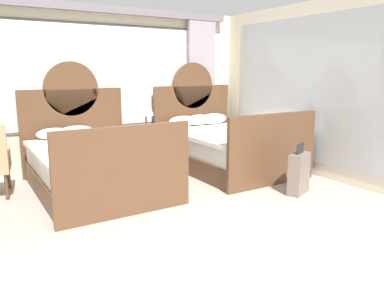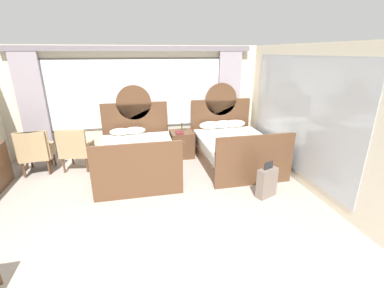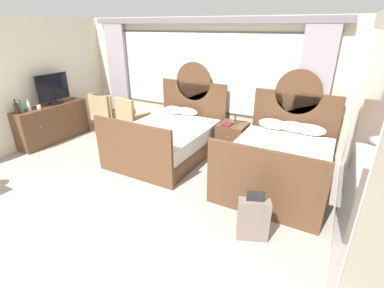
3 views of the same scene
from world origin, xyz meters
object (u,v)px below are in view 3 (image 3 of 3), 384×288
Objects in this scene: tv_flatscreen at (53,89)px; bottle_wine_dark at (16,108)px; armchair_by_window_centre at (105,112)px; suitcase_on_floor at (253,219)px; dresser_minibar at (53,123)px; book_on_nightstand at (227,124)px; bottle_soda_green at (21,108)px; bed_near_mirror at (279,161)px; cup_on_dresser at (39,107)px; armchair_by_window_left at (131,117)px; bottle_water_clear at (29,106)px; nightstand_between_beds at (232,139)px; bed_near_window at (169,138)px; table_lamp_on_nightstand at (236,104)px; armchair_by_window_right at (105,112)px.

tv_flatscreen reaches higher than bottle_wine_dark.
suitcase_on_floor is (4.46, -2.00, -0.23)m from armchair_by_window_centre.
tv_flatscreen reaches higher than dresser_minibar.
book_on_nightstand is 4.28m from bottle_soda_green.
book_on_nightstand is (-1.21, 0.55, 0.29)m from bed_near_mirror.
bottle_soda_green is 2.42× the size of cup_on_dresser.
cup_on_dresser is 0.11× the size of armchair_by_window_left.
suitcase_on_floor is (5.09, -0.50, -0.67)m from bottle_water_clear.
bottle_wine_dark is (-3.93, -2.06, 0.64)m from nightstand_between_beds.
nightstand_between_beds is at bearing 24.63° from bottle_water_clear.
bottle_wine_dark is at bearing -129.66° from armchair_by_window_left.
tv_flatscreen is at bearing -148.58° from armchair_by_window_left.
bottle_wine_dark reaches higher than cup_on_dresser.
bed_near_window is 1.40m from armchair_by_window_left.
bottle_wine_dark reaches higher than bottle_water_clear.
dresser_minibar is 1.22m from armchair_by_window_centre.
bed_near_window reaches higher than table_lamp_on_nightstand.
tv_flatscreen is 1.27m from armchair_by_window_right.
armchair_by_window_centre is at bearing -176.76° from book_on_nightstand.
table_lamp_on_nightstand is 4.24m from dresser_minibar.
bed_near_window is 1.36× the size of dresser_minibar.
dresser_minibar is at bearing -172.55° from bed_near_mirror.
armchair_by_window_centre reaches higher than dresser_minibar.
bed_near_window is at bearing 26.16° from bottle_wine_dark.
nightstand_between_beds is at bearing 31.24° from bed_near_window.
armchair_by_window_centre reaches higher than cup_on_dresser.
bed_near_mirror is 7.37× the size of bottle_wine_dark.
armchair_by_window_right is (-3.21, -0.18, -0.16)m from book_on_nightstand.
tv_flatscreen reaches higher than table_lamp_on_nightstand.
bed_near_mirror reaches higher than bottle_soda_green.
nightstand_between_beds is 0.83× the size of tv_flatscreen.
cup_on_dresser is 5.11m from suitcase_on_floor.
bed_near_window is 2.20m from armchair_by_window_centre.
tv_flatscreen is 0.80× the size of armchair_by_window_left.
bed_near_window is 1.00× the size of bed_near_mirror.
bed_near_window reaches higher than tv_flatscreen.
armchair_by_window_centre is (0.64, 1.03, 0.09)m from dresser_minibar.
bed_near_mirror is 5.20m from bottle_water_clear.
cup_on_dresser is (0.07, -0.30, 0.47)m from dresser_minibar.
book_on_nightstand is 0.98× the size of bottle_soda_green.
bottle_water_clear reaches higher than book_on_nightstand.
dresser_minibar is 2.38× the size of suitcase_on_floor.
book_on_nightstand is 4.32m from bottle_wine_dark.
bottle_water_clear is (-3.84, -1.69, 0.28)m from book_on_nightstand.
bottle_wine_dark is (-3.85, -1.95, 0.30)m from book_on_nightstand.
cup_on_dresser is 1.50m from armchair_by_window_centre.
armchair_by_window_right is at bearing -173.66° from table_lamp_on_nightstand.
bed_near_mirror is at bearing 12.62° from bottle_water_clear.
tv_flatscreen is at bearing 88.41° from bottle_soda_green.
bed_near_mirror reaches higher than book_on_nightstand.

